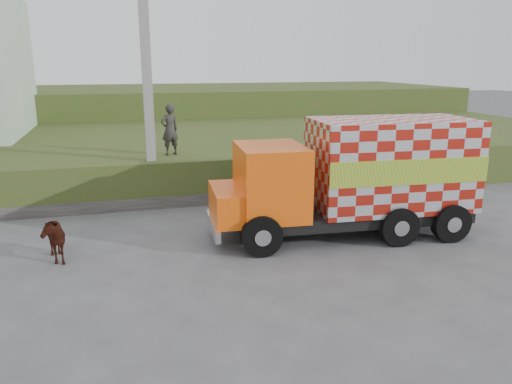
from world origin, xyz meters
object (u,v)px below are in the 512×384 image
object	(u,v)px
cargo_truck	(357,177)
cow	(51,237)
pedestrian	(170,130)
utility_pole	(147,80)

from	to	relation	value
cargo_truck	cow	world-z (taller)	cargo_truck
pedestrian	cargo_truck	bearing A→B (deg)	107.02
cargo_truck	cow	size ratio (longest dim) A/B	5.28
utility_pole	pedestrian	xyz separation A→B (m)	(0.73, 0.89, -1.70)
cargo_truck	pedestrian	world-z (taller)	pedestrian
cargo_truck	cow	bearing A→B (deg)	-177.47
utility_pole	cargo_truck	distance (m)	7.28
utility_pole	cow	size ratio (longest dim) A/B	5.82
utility_pole	pedestrian	distance (m)	2.05
cargo_truck	pedestrian	xyz separation A→B (m)	(-4.44, 5.39, 0.74)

